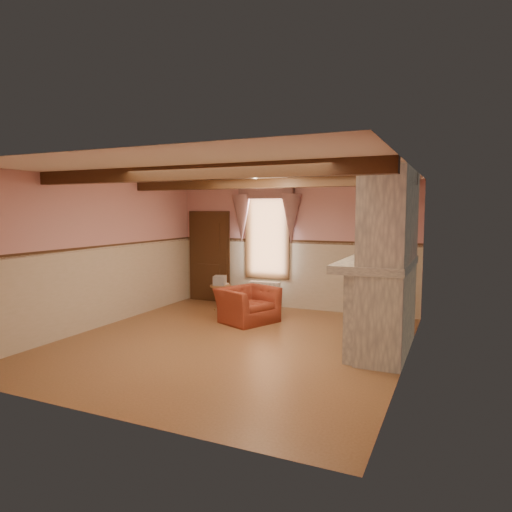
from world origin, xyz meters
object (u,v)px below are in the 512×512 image
at_px(armchair, 247,305).
at_px(radiator, 265,295).
at_px(bowl, 379,257).
at_px(mantel_clock, 385,250).
at_px(oil_lamp, 383,249).
at_px(side_table, 221,297).

relative_size(armchair, radiator, 1.49).
xyz_separation_m(bowl, mantel_clock, (0.00, 0.61, 0.06)).
distance_m(armchair, mantel_clock, 2.86).
bearing_deg(mantel_clock, oil_lamp, -90.00).
bearing_deg(armchair, oil_lamp, -71.38).
bearing_deg(bowl, side_table, 159.16).
distance_m(radiator, mantel_clock, 3.31).
height_order(radiator, oil_lamp, oil_lamp).
bearing_deg(oil_lamp, armchair, 174.26).
height_order(bowl, oil_lamp, oil_lamp).
xyz_separation_m(armchair, side_table, (-1.02, 0.78, -0.06)).
relative_size(radiator, oil_lamp, 2.50).
xyz_separation_m(side_table, mantel_clock, (3.62, -0.76, 1.25)).
distance_m(bowl, mantel_clock, 0.62).
xyz_separation_m(radiator, bowl, (2.79, -1.91, 1.16)).
bearing_deg(side_table, armchair, -37.33).
height_order(armchair, side_table, armchair).
distance_m(side_table, bowl, 4.05).
bearing_deg(radiator, side_table, -153.26).
bearing_deg(side_table, mantel_clock, -11.91).
bearing_deg(bowl, mantel_clock, 90.00).
bearing_deg(armchair, bowl, -78.63).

